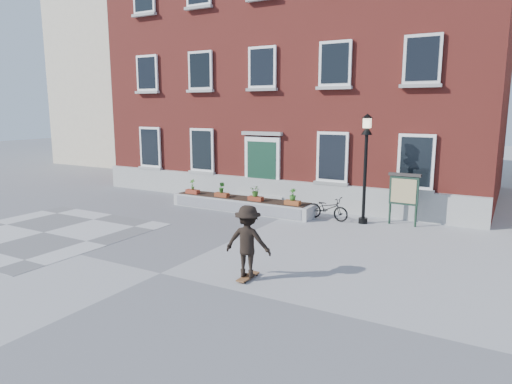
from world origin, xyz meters
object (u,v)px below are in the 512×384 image
Objects in this scene: lamp_post at (366,153)px; notice_board at (404,190)px; bicycle at (327,208)px; skateboarder at (248,241)px.

lamp_post is 2.10× the size of notice_board.
bicycle is 2.80m from notice_board.
lamp_post is 2.14× the size of skateboarder.
lamp_post is at bearing -79.24° from bicycle.
notice_board is (2.62, 0.54, 0.83)m from bicycle.
bicycle is 6.71m from skateboarder.
skateboarder is at bearing -170.01° from bicycle.
bicycle is 0.91× the size of skateboarder.
lamp_post reaches higher than notice_board.
notice_board is at bearing -72.87° from bicycle.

